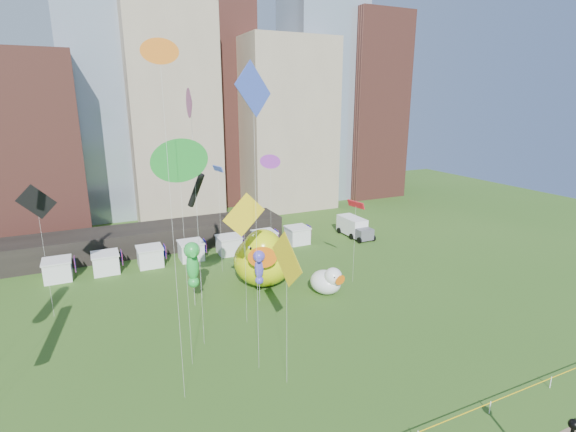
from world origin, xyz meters
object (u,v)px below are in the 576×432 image
seahorse_purple (259,264)px  big_duck (263,258)px  small_duck (327,281)px  box_truck (354,227)px  seahorse_green (193,261)px

seahorse_purple → big_duck: bearing=82.9°
seahorse_purple → small_duck: bearing=9.1°
small_duck → box_truck: (13.53, 15.34, -0.03)m
box_truck → seahorse_green: bearing=-156.2°
big_duck → small_duck: 7.31m
small_duck → seahorse_purple: 7.53m
big_duck → seahorse_purple: (-1.85, -3.55, 0.80)m
seahorse_purple → box_truck: seahorse_purple is taller
big_duck → small_duck: big_duck is taller
box_truck → big_duck: bearing=-151.6°
seahorse_green → box_truck: size_ratio=1.02×
big_duck → box_truck: big_duck is taller
seahorse_purple → box_truck: (20.49, 13.95, -2.54)m
small_duck → seahorse_purple: (-6.96, 1.39, 2.51)m
big_duck → small_duck: bearing=-21.0°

